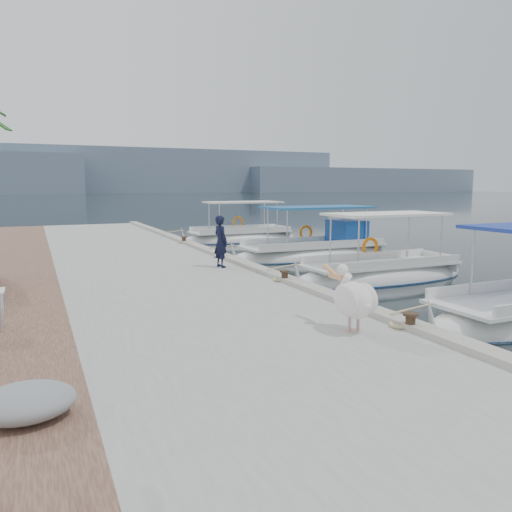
# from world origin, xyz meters

# --- Properties ---
(ground) EXTENTS (400.00, 400.00, 0.00)m
(ground) POSITION_xyz_m (0.00, 0.00, 0.00)
(ground) COLOR black
(ground) RESTS_ON ground
(concrete_quay) EXTENTS (6.00, 40.00, 0.50)m
(concrete_quay) POSITION_xyz_m (-3.00, 5.00, 0.25)
(concrete_quay) COLOR gray
(concrete_quay) RESTS_ON ground
(quay_curb) EXTENTS (0.44, 40.00, 0.12)m
(quay_curb) POSITION_xyz_m (-0.22, 5.00, 0.56)
(quay_curb) COLOR #9D9A8C
(quay_curb) RESTS_ON concrete_quay
(distant_hills) EXTENTS (330.00, 60.00, 18.00)m
(distant_hills) POSITION_xyz_m (29.61, 201.49, 7.61)
(distant_hills) COLOR slate
(distant_hills) RESTS_ON ground
(fishing_caique_c) EXTENTS (6.56, 2.13, 2.83)m
(fishing_caique_c) POSITION_xyz_m (3.87, 2.77, 0.13)
(fishing_caique_c) COLOR silver
(fishing_caique_c) RESTS_ON ground
(fishing_caique_d) EXTENTS (7.73, 2.47, 2.83)m
(fishing_caique_d) POSITION_xyz_m (4.56, 8.16, 0.19)
(fishing_caique_d) COLOR silver
(fishing_caique_d) RESTS_ON ground
(fishing_caique_e) EXTENTS (6.91, 2.35, 2.83)m
(fishing_caique_e) POSITION_xyz_m (4.04, 15.47, 0.12)
(fishing_caique_e) COLOR silver
(fishing_caique_e) RESTS_ON ground
(mooring_bollards) EXTENTS (0.28, 20.28, 0.33)m
(mooring_bollards) POSITION_xyz_m (-0.35, 1.50, 0.69)
(mooring_bollards) COLOR black
(mooring_bollards) RESTS_ON concrete_quay
(pelican) EXTENTS (0.54, 1.50, 1.18)m
(pelican) POSITION_xyz_m (-1.34, -3.11, 1.11)
(pelican) COLOR tan
(pelican) RESTS_ON concrete_quay
(fisherman) EXTENTS (0.51, 0.67, 1.67)m
(fisherman) POSITION_xyz_m (-1.08, 4.59, 1.34)
(fisherman) COLOR black
(fisherman) RESTS_ON concrete_quay
(tarp_bundle) EXTENTS (1.10, 0.90, 0.40)m
(tarp_bundle) POSITION_xyz_m (-6.72, -4.49, 0.70)
(tarp_bundle) COLOR gray
(tarp_bundle) RESTS_ON cobblestone_strip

